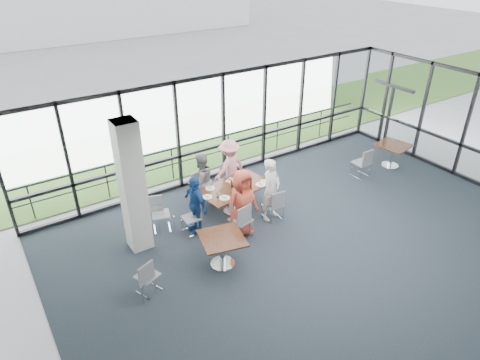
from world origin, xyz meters
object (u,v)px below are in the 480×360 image
side_table_right (393,148)px  diner_near_left (242,203)px  chair_main_fl (199,190)px  chair_main_end (192,218)px  chair_spare_lb (161,214)px  structural_column (133,188)px  diner_near_right (271,190)px  chair_spare_la (147,276)px  chair_main_nr (273,204)px  diner_end (195,204)px  chair_main_fr (227,179)px  diner_far_left (201,181)px  side_table_left (222,241)px  main_table (234,191)px  chair_main_nl (241,220)px  chair_spare_r (361,163)px  diner_far_right (230,167)px

side_table_right → diner_near_left: bearing=-176.3°
chair_main_fl → chair_main_end: bearing=41.3°
chair_main_end → chair_main_fl: bearing=144.1°
chair_spare_lb → structural_column: bearing=42.4°
diner_near_right → chair_main_end: diner_near_right is taller
structural_column → chair_spare_la: structural_column is taller
chair_main_nr → diner_near_right: bearing=122.0°
side_table_right → diner_end: size_ratio=0.72×
chair_main_fr → chair_main_fl: bearing=-10.6°
chair_main_nr → chair_spare_la: (-3.79, -0.75, 0.00)m
diner_far_left → chair_spare_la: (-2.52, -2.27, -0.37)m
chair_main_fr → chair_spare_la: size_ratio=1.03×
side_table_left → chair_spare_lb: chair_spare_lb is taller
main_table → chair_main_nr: size_ratio=2.39×
chair_main_nl → chair_main_fl: chair_main_nl is taller
chair_main_end → chair_main_nr: bearing=74.5°
main_table → chair_main_nr: (0.66, -0.85, -0.20)m
diner_far_left → chair_spare_r: bearing=159.4°
chair_spare_la → chair_spare_lb: chair_spare_lb is taller
structural_column → chair_main_fl: bearing=22.0°
diner_near_left → chair_spare_la: 2.88m
diner_far_left → diner_far_right: (1.04, 0.23, 0.03)m
chair_main_nl → chair_spare_lb: bearing=128.1°
chair_main_fl → chair_main_fr: (0.96, 0.10, -0.00)m
chair_main_nr → chair_spare_lb: size_ratio=0.95×
structural_column → main_table: (2.69, 0.02, -0.98)m
diner_end → chair_spare_lb: size_ratio=1.73×
side_table_right → chair_main_fr: 5.52m
side_table_left → chair_main_nr: (2.06, 0.86, -0.22)m
diner_near_right → chair_spare_r: bearing=-17.2°
structural_column → chair_main_fl: (2.09, 0.85, -1.16)m
diner_far_right → diner_end: bearing=20.3°
diner_far_right → side_table_left: bearing=41.8°
chair_main_nr → chair_spare_la: size_ratio=1.00×
structural_column → diner_far_left: bearing=18.3°
chair_main_fr → diner_far_right: bearing=138.0°
side_table_right → chair_main_fl: bearing=167.6°
main_table → side_table_left: size_ratio=1.79×
diner_far_right → diner_end: 2.04m
diner_near_left → chair_main_nl: bearing=-140.3°
side_table_right → structural_column: bearing=176.4°
diner_far_right → chair_main_fl: bearing=-9.2°
diner_near_left → diner_near_right: 1.00m
diner_near_right → chair_spare_la: diner_near_right is taller
side_table_left → chair_main_fr: chair_main_fr is taller
side_table_left → main_table: bearing=50.7°
diner_near_right → chair_main_fr: 1.78m
diner_near_left → diner_far_right: size_ratio=1.06×
chair_main_fr → diner_far_left: bearing=-1.7°
diner_far_right → chair_main_end: (-1.83, -1.13, -0.40)m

